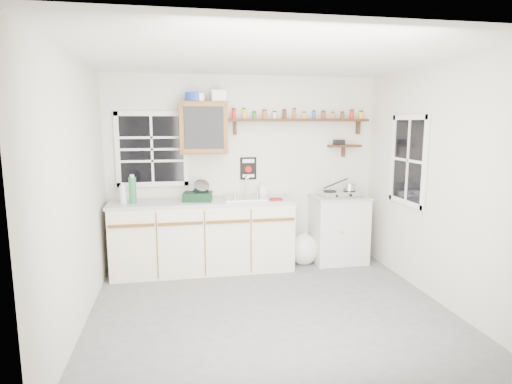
# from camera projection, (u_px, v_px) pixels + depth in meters

# --- Properties ---
(room) EXTENTS (3.64, 3.24, 2.54)m
(room) POSITION_uv_depth(u_px,v_px,m) (270.00, 189.00, 4.19)
(room) COLOR #555558
(room) RESTS_ON ground
(main_cabinet) EXTENTS (2.31, 0.63, 0.92)m
(main_cabinet) POSITION_uv_depth(u_px,v_px,m) (203.00, 235.00, 5.47)
(main_cabinet) COLOR beige
(main_cabinet) RESTS_ON floor
(right_cabinet) EXTENTS (0.73, 0.57, 0.91)m
(right_cabinet) POSITION_uv_depth(u_px,v_px,m) (338.00, 229.00, 5.83)
(right_cabinet) COLOR beige
(right_cabinet) RESTS_ON floor
(sink) EXTENTS (0.52, 0.44, 0.29)m
(sink) POSITION_uv_depth(u_px,v_px,m) (244.00, 198.00, 5.50)
(sink) COLOR #B7B7BB
(sink) RESTS_ON main_cabinet
(upper_cabinet) EXTENTS (0.60, 0.32, 0.65)m
(upper_cabinet) POSITION_uv_depth(u_px,v_px,m) (203.00, 128.00, 5.40)
(upper_cabinet) COLOR brown
(upper_cabinet) RESTS_ON wall_back
(upper_cabinet_clutter) EXTENTS (0.51, 0.24, 0.14)m
(upper_cabinet_clutter) POSITION_uv_depth(u_px,v_px,m) (203.00, 97.00, 5.34)
(upper_cabinet_clutter) COLOR #1937A3
(upper_cabinet_clutter) RESTS_ON upper_cabinet
(spice_shelf) EXTENTS (1.91, 0.18, 0.35)m
(spice_shelf) POSITION_uv_depth(u_px,v_px,m) (299.00, 119.00, 5.68)
(spice_shelf) COLOR black
(spice_shelf) RESTS_ON wall_back
(secondary_shelf) EXTENTS (0.45, 0.16, 0.24)m
(secondary_shelf) POSITION_uv_depth(u_px,v_px,m) (343.00, 145.00, 5.86)
(secondary_shelf) COLOR black
(secondary_shelf) RESTS_ON wall_back
(warning_sign) EXTENTS (0.22, 0.02, 0.30)m
(warning_sign) POSITION_uv_depth(u_px,v_px,m) (248.00, 168.00, 5.74)
(warning_sign) COLOR black
(warning_sign) RESTS_ON wall_back
(window_back) EXTENTS (0.93, 0.03, 0.98)m
(window_back) POSITION_uv_depth(u_px,v_px,m) (152.00, 149.00, 5.46)
(window_back) COLOR black
(window_back) RESTS_ON wall_back
(window_right) EXTENTS (0.03, 0.78, 1.08)m
(window_right) POSITION_uv_depth(u_px,v_px,m) (408.00, 160.00, 5.02)
(window_right) COLOR black
(window_right) RESTS_ON wall_back
(water_bottles) EXTENTS (0.20, 0.09, 0.35)m
(water_bottles) POSITION_uv_depth(u_px,v_px,m) (129.00, 191.00, 5.16)
(water_bottles) COLOR silver
(water_bottles) RESTS_ON main_cabinet
(dish_rack) EXTENTS (0.39, 0.32, 0.27)m
(dish_rack) POSITION_uv_depth(u_px,v_px,m) (199.00, 194.00, 5.35)
(dish_rack) COLOR black
(dish_rack) RESTS_ON main_cabinet
(soap_bottle) EXTENTS (0.10, 0.10, 0.20)m
(soap_bottle) POSITION_uv_depth(u_px,v_px,m) (262.00, 188.00, 5.71)
(soap_bottle) COLOR white
(soap_bottle) RESTS_ON main_cabinet
(rag) EXTENTS (0.15, 0.13, 0.02)m
(rag) POSITION_uv_depth(u_px,v_px,m) (276.00, 199.00, 5.41)
(rag) COLOR maroon
(rag) RESTS_ON main_cabinet
(hotplate) EXTENTS (0.57, 0.33, 0.08)m
(hotplate) POSITION_uv_depth(u_px,v_px,m) (340.00, 194.00, 5.73)
(hotplate) COLOR #B7B7BB
(hotplate) RESTS_ON right_cabinet
(saucepan) EXTENTS (0.40, 0.25, 0.18)m
(saucepan) POSITION_uv_depth(u_px,v_px,m) (349.00, 187.00, 5.75)
(saucepan) COLOR #B7B7BB
(saucepan) RESTS_ON hotplate
(trash_bag) EXTENTS (0.41, 0.37, 0.47)m
(trash_bag) POSITION_uv_depth(u_px,v_px,m) (304.00, 249.00, 5.76)
(trash_bag) COLOR silver
(trash_bag) RESTS_ON floor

